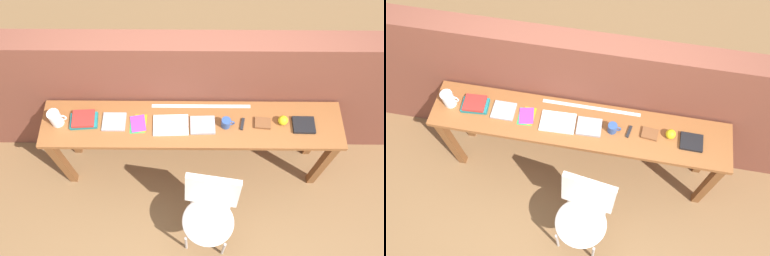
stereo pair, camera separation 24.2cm
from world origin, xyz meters
The scene contains 16 objects.
ground_plane centered at (0.00, 0.00, 0.00)m, with size 40.00×40.00×0.00m, color brown.
brick_wall_back centered at (0.00, 0.64, 0.76)m, with size 6.00×0.20×1.51m, color brown.
sideboard centered at (0.00, 0.30, 0.74)m, with size 2.50×0.44×0.88m.
chair_white_moulded centered at (0.15, -0.33, 0.53)m, with size 0.50×0.51×0.89m.
pitcher_white centered at (-1.10, 0.30, 0.96)m, with size 0.14×0.10×0.18m.
book_stack_leftmost centered at (-0.89, 0.32, 0.91)m, with size 0.23×0.17×0.06m.
magazine_cycling centered at (-0.64, 0.31, 0.89)m, with size 0.19×0.17×0.02m, color #9E9EA3.
pamphlet_pile_colourful centered at (-0.44, 0.30, 0.88)m, with size 0.15×0.18×0.01m.
book_open_centre centered at (-0.17, 0.28, 0.89)m, with size 0.29×0.19×0.02m, color white.
book_grey_hardcover centered at (0.09, 0.28, 0.89)m, with size 0.20×0.16×0.02m, color #9E9EA3.
mug centered at (0.28, 0.29, 0.92)m, with size 0.11×0.08×0.09m.
multitool_folded centered at (0.41, 0.30, 0.89)m, with size 0.02×0.11×0.02m, color black.
leather_journal_brown centered at (0.58, 0.30, 0.89)m, with size 0.13×0.10×0.02m, color brown.
sports_ball_small centered at (0.74, 0.32, 0.92)m, with size 0.08×0.08×0.08m, color yellow.
book_repair_rightmost centered at (0.92, 0.29, 0.89)m, with size 0.18×0.15×0.03m, color black.
ruler_metal_back_edge centered at (0.08, 0.47, 0.88)m, with size 0.84×0.03×0.00m, color silver.
Camera 2 is at (0.25, -1.16, 3.59)m, focal length 35.00 mm.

